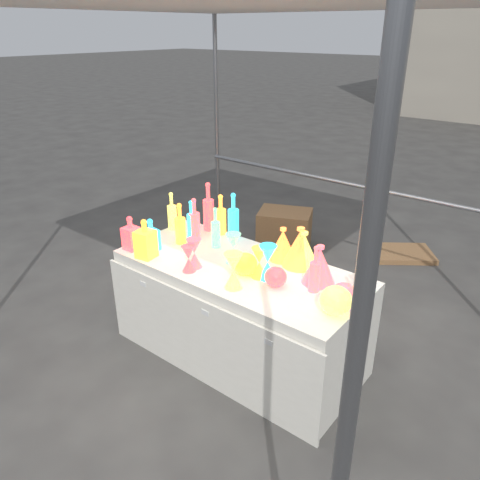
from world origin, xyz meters
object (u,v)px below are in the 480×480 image
Objects in this scene: bottle_0 at (221,214)px; globe_0 at (245,265)px; display_table at (239,312)px; lampshade_0 at (283,243)px; cardboard_box_closed at (284,229)px; decanter_0 at (145,239)px; hourglass_0 at (188,259)px.

globe_0 is at bearing -36.28° from bottle_0.
lampshade_0 is (0.17, 0.29, 0.50)m from display_table.
display_table is at bearing -103.62° from lampshade_0.
bottle_0 reaches higher than cardboard_box_closed.
decanter_0 is at bearing -108.25° from cardboard_box_closed.
hourglass_0 reaches higher than globe_0.
lampshade_0 is at bearing 59.79° from display_table.
lampshade_0 is (0.64, -0.07, -0.05)m from bottle_0.
decanter_0 is at bearing -126.56° from lampshade_0.
bottle_0 reaches higher than hourglass_0.
globe_0 is at bearing -87.70° from cardboard_box_closed.
bottle_0 is 1.98× the size of globe_0.
display_table is at bearing -37.27° from bottle_0.
lampshade_0 is (0.07, 0.35, 0.05)m from globe_0.
display_table is 6.23× the size of decanter_0.
lampshade_0 reaches higher than display_table.
display_table is 2.02m from cardboard_box_closed.
cardboard_box_closed is at bearing 115.48° from globe_0.
hourglass_0 is (0.39, 0.04, -0.05)m from decanter_0.
display_table is 3.22× the size of cardboard_box_closed.
hourglass_0 is at bearing -68.79° from bottle_0.
bottle_0 is (0.33, -1.48, 0.71)m from cardboard_box_closed.
decanter_0 reaches higher than cardboard_box_closed.
decanter_0 is (0.18, -2.14, 0.69)m from cardboard_box_closed.
cardboard_box_closed is at bearing 138.74° from lampshade_0.
decanter_0 is (-0.15, -0.66, -0.02)m from bottle_0.
hourglass_0 is at bearing -147.91° from globe_0.
bottle_0 is 1.39× the size of lampshade_0.
cardboard_box_closed is 2.19m from globe_0.
globe_0 is at bearing 32.09° from hourglass_0.
globe_0 is at bearing -31.24° from display_table.
cardboard_box_closed is 2.37× the size of lampshade_0.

